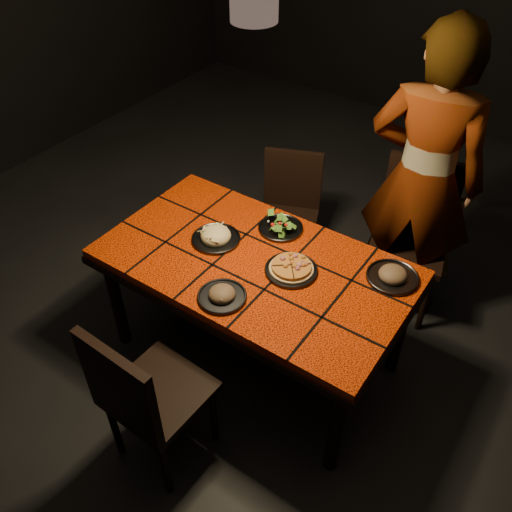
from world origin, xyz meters
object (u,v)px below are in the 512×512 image
Objects in this scene: chair_far_right at (413,227)px; chair_near at (143,395)px; chair_far_left at (290,206)px; plate_pasta at (216,237)px; diner at (423,181)px; plate_pizza at (291,269)px; dining_table at (255,272)px.

chair_near is at bearing -119.20° from chair_far_right.
plate_pasta is (0.02, -0.81, 0.29)m from chair_far_left.
diner reaches higher than plate_pasta.
plate_pizza is (-0.30, -0.94, 0.20)m from chair_far_right.
plate_pasta is (-0.24, 0.86, 0.23)m from chair_near.
plate_pasta is (-0.77, -0.92, -0.15)m from diner.
diner reaches higher than plate_pizza.
chair_near is 2.99× the size of plate_pizza.
dining_table is 0.88× the size of diner.
diner reaches higher than chair_far_right.
chair_near reaches higher than plate_pizza.
chair_far_right is (0.50, 0.98, -0.11)m from dining_table.
dining_table is 1.64× the size of chair_far_right.
chair_near is at bearing 65.63° from diner.
diner is 1.21m from plate_pasta.
chair_far_right is 3.12× the size of plate_pizza.
chair_near is 1.12× the size of chair_far_left.
dining_table is 1.09m from diner.
diner is at bearing -14.86° from chair_far_left.
plate_pasta is at bearing -141.65° from chair_far_right.
chair_near reaches higher than chair_far_left.
plate_pasta is (-0.47, -0.02, 0.01)m from plate_pizza.
chair_far_left reaches higher than plate_pasta.
diner is 5.82× the size of plate_pizza.
dining_table is 5.13× the size of plate_pizza.
chair_far_right reaches higher than plate_pasta.
plate_pasta is (-0.27, 0.02, 0.10)m from dining_table.
chair_far_left is 0.97m from plate_pizza.
chair_near is 1.69m from chair_far_left.
plate_pizza is at bearing 10.47° from dining_table.
chair_far_left reaches higher than plate_pizza.
chair_far_left is at bearing 91.66° from plate_pasta.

